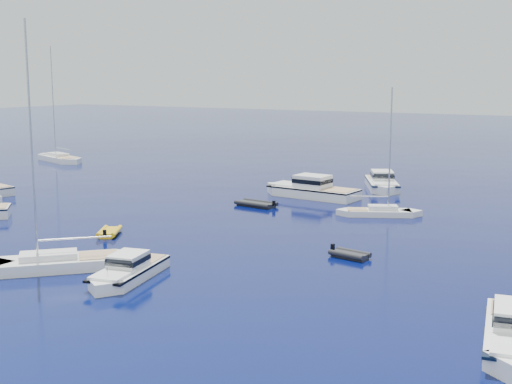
# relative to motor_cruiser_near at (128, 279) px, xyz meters

# --- Properties ---
(ground) EXTENTS (400.00, 400.00, 0.00)m
(ground) POSITION_rel_motor_cruiser_near_xyz_m (2.66, -4.07, 0.00)
(ground) COLOR #08154D
(ground) RESTS_ON ground
(motor_cruiser_near) EXTENTS (4.00, 8.09, 2.04)m
(motor_cruiser_near) POSITION_rel_motor_cruiser_near_xyz_m (0.00, 0.00, 0.00)
(motor_cruiser_near) COLOR white
(motor_cruiser_near) RESTS_ON ground
(motor_cruiser_centre) EXTENTS (11.22, 4.28, 2.88)m
(motor_cruiser_centre) POSITION_rel_motor_cruiser_near_xyz_m (-2.99, 31.36, 0.00)
(motor_cruiser_centre) COLOR white
(motor_cruiser_centre) RESTS_ON ground
(motor_cruiser_horizon) EXTENTS (6.98, 9.96, 2.54)m
(motor_cruiser_horizon) POSITION_rel_motor_cruiser_near_xyz_m (1.56, 39.79, 0.00)
(motor_cruiser_horizon) COLOR white
(motor_cruiser_horizon) RESTS_ON ground
(sailboat_fore) EXTENTS (9.65, 9.77, 16.02)m
(sailboat_fore) POSITION_rel_motor_cruiser_near_xyz_m (-5.38, -0.55, 0.00)
(sailboat_fore) COLOR silver
(sailboat_fore) RESTS_ON ground
(sailboat_centre) EXTENTS (7.97, 5.33, 11.58)m
(sailboat_centre) POSITION_rel_motor_cruiser_near_xyz_m (6.34, 25.85, 0.00)
(sailboat_centre) COLOR silver
(sailboat_centre) RESTS_ON ground
(sailboat_far_l) EXTENTS (11.90, 6.53, 16.98)m
(sailboat_far_l) POSITION_rel_motor_cruiser_near_xyz_m (-47.27, 39.94, 0.00)
(sailboat_far_l) COLOR white
(sailboat_far_l) RESTS_ON ground
(tender_yellow) EXTENTS (3.07, 3.56, 0.95)m
(tender_yellow) POSITION_rel_motor_cruiser_near_xyz_m (-9.01, 8.32, 0.00)
(tender_yellow) COLOR #E7B00D
(tender_yellow) RESTS_ON ground
(tender_grey_near) EXTENTS (2.99, 2.05, 0.95)m
(tender_grey_near) POSITION_rel_motor_cruiser_near_xyz_m (9.59, 11.37, 0.00)
(tender_grey_near) COLOR black
(tender_grey_near) RESTS_ON ground
(tender_grey_far) EXTENTS (4.29, 2.61, 0.95)m
(tender_grey_far) POSITION_rel_motor_cruiser_near_xyz_m (-5.22, 24.26, 0.00)
(tender_grey_far) COLOR black
(tender_grey_far) RESTS_ON ground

